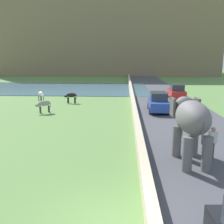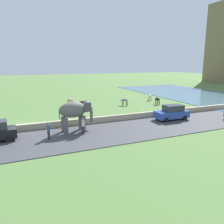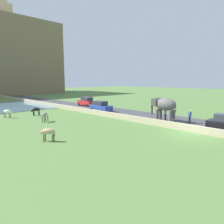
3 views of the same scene
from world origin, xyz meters
name	(u,v)px [view 3 (image 3 of 3)]	position (x,y,z in m)	size (l,w,h in m)	color
ground_plane	(189,134)	(0.00, 0.00, 0.00)	(220.00, 220.00, 0.00)	#567A3D
road_surface	(94,109)	(5.00, 20.00, 0.03)	(7.00, 120.00, 0.06)	#424247
barrier_wall	(84,110)	(1.20, 18.00, 0.35)	(0.40, 110.00, 0.69)	tan
elephant	(164,106)	(3.41, 4.83, 2.04)	(1.56, 3.50, 2.99)	#605B5B
person_beside_elephant	(165,114)	(4.61, 5.24, 0.87)	(0.36, 0.22, 1.63)	#33333D
person_trailing	(190,117)	(4.72, 2.06, 0.87)	(0.36, 0.22, 1.63)	#33333D
car_red	(86,102)	(6.57, 24.18, 0.90)	(1.89, 4.05, 1.80)	red
car_blue	(101,106)	(3.43, 16.43, 0.90)	(1.89, 4.05, 1.80)	#2D4CA8
cow_white	(7,112)	(-9.21, 21.49, 0.84)	(1.07, 1.33, 1.15)	silver
cow_black	(36,110)	(-5.57, 20.61, 0.84)	(1.40, 0.49, 1.15)	black
cow_tan	(48,132)	(-10.64, 7.45, 0.84)	(1.12, 1.30, 1.15)	tan
cow_grey	(45,115)	(-6.90, 15.33, 0.84)	(1.35, 1.03, 1.15)	gray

